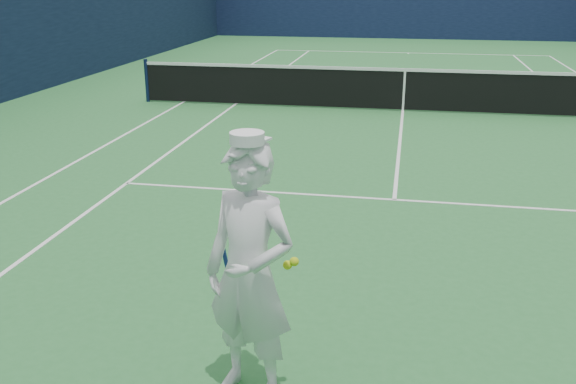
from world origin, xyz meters
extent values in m
plane|color=#2A6E33|center=(0.00, 0.00, 0.00)|extent=(80.00, 80.00, 0.00)
cube|color=white|center=(0.00, 11.88, 0.00)|extent=(11.03, 0.06, 0.01)
cube|color=white|center=(-5.49, 0.00, 0.00)|extent=(0.06, 23.83, 0.01)
cube|color=white|center=(-4.12, 0.00, 0.00)|extent=(0.06, 23.77, 0.01)
cube|color=white|center=(0.00, 6.40, 0.00)|extent=(8.23, 0.06, 0.01)
cube|color=white|center=(0.00, -6.40, 0.00)|extent=(8.23, 0.06, 0.01)
cube|color=white|center=(0.00, 0.00, 0.00)|extent=(0.06, 12.80, 0.01)
cube|color=white|center=(0.00, 11.73, 0.00)|extent=(0.06, 0.30, 0.01)
cube|color=#0D1832|center=(-10.00, 0.00, 2.00)|extent=(0.12, 36.12, 4.00)
cylinder|color=#141E4C|center=(-6.40, 0.00, 0.54)|extent=(0.09, 0.09, 1.07)
cube|color=black|center=(0.00, 0.00, 0.50)|extent=(12.79, 0.02, 0.92)
cube|color=white|center=(0.00, 0.00, 0.97)|extent=(12.79, 0.04, 0.07)
cube|color=white|center=(0.00, 0.00, 0.47)|extent=(0.05, 0.03, 0.94)
imported|color=white|center=(-0.95, -11.12, 1.01)|extent=(0.86, 0.70, 2.02)
cylinder|color=white|center=(-0.95, -11.12, 2.04)|extent=(0.24, 0.24, 0.08)
cube|color=white|center=(-0.91, -11.00, 2.01)|extent=(0.20, 0.16, 0.02)
cylinder|color=navy|center=(-1.19, -10.95, 1.05)|extent=(0.06, 0.10, 0.22)
cube|color=blue|center=(-1.19, -10.90, 0.87)|extent=(0.03, 0.03, 0.14)
torus|color=blue|center=(-1.15, -10.84, 0.67)|extent=(0.31, 0.19, 0.29)
cube|color=beige|center=(-1.15, -10.84, 0.67)|extent=(0.21, 0.08, 0.30)
sphere|color=#C3D318|center=(-0.67, -11.12, 1.11)|extent=(0.07, 0.07, 0.07)
sphere|color=#C3D318|center=(-0.62, -11.11, 1.14)|extent=(0.07, 0.07, 0.07)
camera|label=1|loc=(0.11, -15.23, 3.10)|focal=40.00mm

